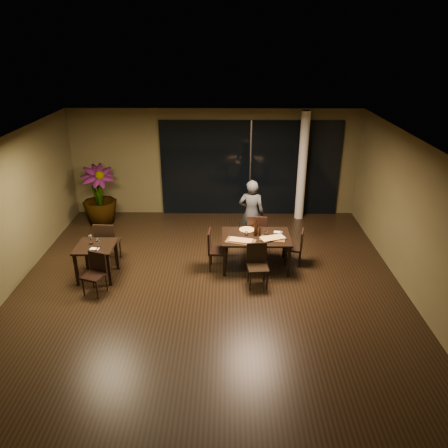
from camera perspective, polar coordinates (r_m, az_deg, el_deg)
ground at (r=9.24m, az=-1.91°, el=-7.89°), size 8.00×8.00×0.00m
wall_back at (r=12.37m, az=-1.24°, el=8.05°), size 8.00×0.10×3.00m
wall_front at (r=5.08m, az=-4.10°, el=-17.43°), size 8.00×0.10×3.00m
wall_left at (r=9.62m, az=-26.92°, el=0.73°), size 0.10×8.00×3.00m
wall_right at (r=9.29m, az=23.77°, el=0.55°), size 0.10×8.00×3.00m
ceiling at (r=8.08m, az=-2.20°, el=10.69°), size 8.00×8.00×0.04m
window_panel at (r=12.34m, az=3.44°, el=7.24°), size 5.00×0.06×2.70m
column at (r=12.15m, az=10.19°, el=7.38°), size 0.24×0.24×3.00m
main_table at (r=9.63m, az=4.19°, el=-1.98°), size 1.50×1.00×0.75m
side_table at (r=9.60m, az=-16.39°, el=-3.39°), size 0.80×0.80×0.75m
chair_main_far at (r=10.26m, az=4.30°, el=-1.05°), size 0.49×0.49×0.99m
chair_main_near at (r=9.03m, az=4.36°, el=-5.04°), size 0.46×0.46×0.90m
chair_main_left at (r=9.59m, az=-1.24°, el=-3.10°), size 0.45×0.45×0.92m
chair_main_right at (r=9.93m, az=9.50°, el=-2.75°), size 0.47×0.47×0.84m
chair_side_far at (r=10.13m, az=-15.04°, el=-2.14°), size 0.49×0.49×1.01m
chair_side_near at (r=9.13m, az=-16.43°, el=-5.91°), size 0.50×0.50×0.85m
diner at (r=10.54m, az=3.59°, el=1.37°), size 0.63×0.47×1.68m
potted_plant at (r=12.26m, az=-16.00°, el=3.58°), size 1.19×1.19×1.62m
pizza_board_left at (r=9.33m, az=2.19°, el=-2.24°), size 0.69×0.47×0.01m
pizza_board_right at (r=9.48m, az=6.35°, el=-1.93°), size 0.59×0.38×0.01m
oblong_pizza_left at (r=9.32m, az=2.19°, el=-2.15°), size 0.51×0.33×0.02m
oblong_pizza_right at (r=9.48m, az=6.35°, el=-1.84°), size 0.55×0.39×0.02m
round_pizza at (r=9.86m, az=3.01°, el=-0.76°), size 0.34×0.34×0.01m
bottle_a at (r=9.55m, az=4.14°, el=-0.63°), size 0.07×0.07×0.33m
bottle_b at (r=9.55m, az=4.72°, el=-0.83°), size 0.06×0.06×0.27m
bottle_c at (r=9.63m, az=4.21°, el=-0.33°), size 0.08×0.08×0.35m
tumbler_left at (r=9.60m, az=2.94°, el=-1.25°), size 0.07×0.07×0.08m
tumbler_right at (r=9.66m, az=5.45°, el=-1.16°), size 0.07×0.07×0.08m
napkin_near at (r=9.55m, az=7.50°, el=-1.81°), size 0.20×0.16×0.01m
napkin_far at (r=9.81m, az=7.08°, el=-1.07°), size 0.19×0.12×0.01m
wine_glass_a at (r=9.60m, az=-17.03°, el=-1.98°), size 0.09×0.09×0.19m
wine_glass_b at (r=9.40m, az=-16.13°, el=-2.40°), size 0.09×0.09×0.20m
side_napkin at (r=9.38m, az=-16.56°, el=-3.13°), size 0.19×0.13×0.01m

